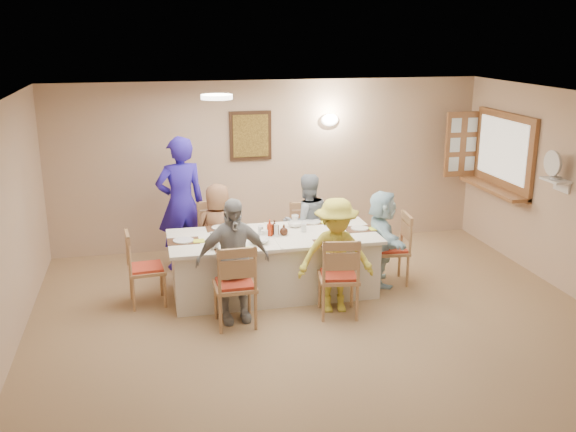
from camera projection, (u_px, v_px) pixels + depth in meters
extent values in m
plane|color=#98734D|center=(336.00, 348.00, 6.70)|extent=(7.00, 7.00, 0.00)
plane|color=tan|center=(270.00, 164.00, 9.63)|extent=(6.50, 0.00, 6.50)
plane|color=white|center=(342.00, 107.00, 6.00)|extent=(7.00, 7.00, 0.00)
cube|color=#362013|center=(250.00, 136.00, 9.41)|extent=(0.62, 0.04, 0.72)
cube|color=black|center=(251.00, 136.00, 9.39)|extent=(0.52, 0.02, 0.62)
ellipsoid|color=white|center=(330.00, 120.00, 9.58)|extent=(0.26, 0.09, 0.18)
cylinder|color=white|center=(217.00, 97.00, 7.21)|extent=(0.36, 0.36, 0.05)
cube|color=#956136|center=(504.00, 152.00, 9.21)|extent=(0.06, 1.50, 1.15)
cube|color=#956136|center=(493.00, 188.00, 9.33)|extent=(0.30, 1.50, 0.05)
cube|color=#956136|center=(462.00, 144.00, 9.87)|extent=(0.55, 0.04, 1.00)
cube|color=white|center=(556.00, 180.00, 7.96)|extent=(0.22, 0.36, 0.03)
cube|color=white|center=(274.00, 264.00, 8.01)|extent=(2.57, 1.09, 0.76)
imported|color=brown|center=(219.00, 231.00, 8.45)|extent=(0.75, 0.60, 1.28)
imported|color=gray|center=(307.00, 223.00, 8.69)|extent=(0.76, 0.64, 1.36)
imported|color=#9C9C9C|center=(233.00, 261.00, 7.15)|extent=(0.91, 0.52, 1.44)
imported|color=#DBD142|center=(336.00, 256.00, 7.41)|extent=(1.01, 0.72, 1.37)
imported|color=#C6EFFF|center=(382.00, 238.00, 8.24)|extent=(1.25, 0.67, 1.25)
imported|color=#291CA9|center=(181.00, 203.00, 8.71)|extent=(0.86, 0.72, 1.85)
cube|color=#472B19|center=(230.00, 249.00, 7.38)|extent=(0.34, 0.26, 0.01)
cylinder|color=white|center=(230.00, 249.00, 7.38)|extent=(0.26, 0.26, 0.02)
cube|color=yellow|center=(246.00, 249.00, 7.37)|extent=(0.14, 0.14, 0.01)
cube|color=#472B19|center=(330.00, 242.00, 7.64)|extent=(0.36, 0.27, 0.01)
cylinder|color=white|center=(330.00, 241.00, 7.63)|extent=(0.23, 0.23, 0.01)
cube|color=yellow|center=(345.00, 242.00, 7.63)|extent=(0.15, 0.15, 0.01)
cube|color=#472B19|center=(221.00, 228.00, 8.17)|extent=(0.37, 0.27, 0.01)
cylinder|color=white|center=(221.00, 227.00, 8.17)|extent=(0.24, 0.24, 0.01)
cube|color=yellow|center=(235.00, 228.00, 8.16)|extent=(0.14, 0.14, 0.01)
cube|color=#472B19|center=(312.00, 222.00, 8.42)|extent=(0.33, 0.24, 0.01)
cylinder|color=white|center=(312.00, 222.00, 8.42)|extent=(0.24, 0.24, 0.02)
cube|color=yellow|center=(326.00, 222.00, 8.41)|extent=(0.14, 0.14, 0.01)
cube|color=#472B19|center=(183.00, 241.00, 7.67)|extent=(0.38, 0.28, 0.01)
cylinder|color=white|center=(183.00, 240.00, 7.67)|extent=(0.25, 0.25, 0.02)
cube|color=yellow|center=(199.00, 241.00, 7.66)|extent=(0.13, 0.13, 0.01)
cube|color=#472B19|center=(360.00, 229.00, 8.14)|extent=(0.38, 0.28, 0.01)
cylinder|color=white|center=(360.00, 228.00, 8.14)|extent=(0.22, 0.22, 0.01)
cube|color=yellow|center=(374.00, 229.00, 8.13)|extent=(0.13, 0.13, 0.01)
imported|color=white|center=(214.00, 245.00, 7.39)|extent=(0.21, 0.21, 0.10)
imported|color=white|center=(295.00, 218.00, 8.44)|extent=(0.11, 0.11, 0.09)
imported|color=white|center=(260.00, 241.00, 7.61)|extent=(0.33, 0.33, 0.06)
imported|color=white|center=(295.00, 224.00, 8.24)|extent=(0.28, 0.28, 0.06)
imported|color=#B02C0F|center=(270.00, 228.00, 7.85)|extent=(0.13, 0.13, 0.21)
imported|color=#3A1C0F|center=(274.00, 227.00, 7.91)|extent=(0.14, 0.15, 0.18)
imported|color=#3A1C0F|center=(284.00, 230.00, 7.89)|extent=(0.18, 0.18, 0.13)
cylinder|color=silver|center=(261.00, 230.00, 7.90)|extent=(0.07, 0.07, 0.10)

